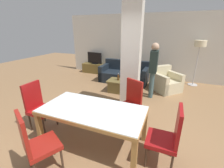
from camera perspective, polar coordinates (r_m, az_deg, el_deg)
ground_plane at (r=3.17m, az=-6.85°, el=-21.00°), size 18.00×18.00×0.00m
back_wall at (r=6.86m, az=12.01°, el=13.71°), size 7.20×0.09×2.70m
divider_pillar at (r=3.97m, az=7.25°, el=9.45°), size 0.48×0.29×2.70m
dining_table at (r=2.81m, az=-7.37°, el=-11.75°), size 1.88×0.95×0.74m
dining_chair_far_right at (r=3.41m, az=6.97°, el=-6.62°), size 0.62×0.62×1.04m
dining_chair_near_left at (r=2.57m, az=-27.21°, el=-19.08°), size 0.62×0.62×1.04m
dining_chair_head_left at (r=3.62m, az=-26.32°, el=-7.09°), size 0.46×0.46×1.04m
dining_chair_head_right at (r=2.57m, az=20.56°, el=-17.89°), size 0.46×0.46×1.04m
sofa at (r=6.25m, az=4.71°, el=3.51°), size 1.92×0.92×0.85m
armchair at (r=5.66m, az=19.57°, el=0.60°), size 1.18×1.18×0.84m
coffee_table at (r=5.23m, az=2.20°, el=-0.65°), size 0.66×0.57×0.42m
bottle at (r=5.13m, az=2.42°, el=2.48°), size 0.07×0.07×0.25m
tv_stand at (r=7.56m, az=-6.51°, el=5.96°), size 1.24×0.40×0.46m
tv_screen at (r=7.46m, az=-6.67°, el=9.69°), size 0.80×0.25×0.56m
floor_lamp at (r=6.43m, az=30.44°, el=11.90°), size 0.40×0.40×1.70m
standing_person at (r=4.78m, az=15.48°, el=6.29°), size 0.23×0.38×1.71m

